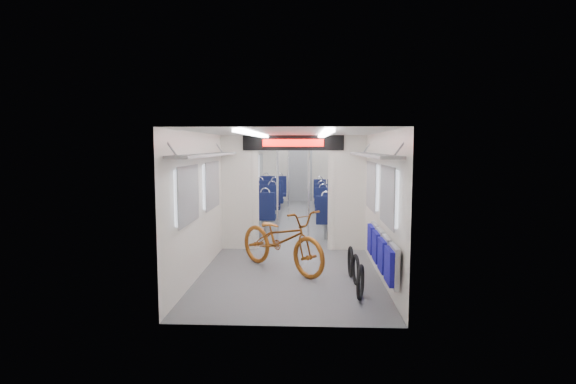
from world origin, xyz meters
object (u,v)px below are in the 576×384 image
object	(u,v)px
seat_bay_far_right	(328,195)
stanchion_near_right	(309,191)
stanchion_near_left	(277,189)
bicycle	(282,239)
seat_bay_near_right	(334,210)
seat_bay_near_left	(260,206)
stanchion_far_left	(289,180)
seat_bay_far_left	(270,192)
flip_bench	(381,251)
bike_hoop_c	(351,263)
stanchion_far_right	(309,178)
bike_hoop_b	(356,271)
bike_hoop_a	(360,284)

from	to	relation	value
seat_bay_far_right	stanchion_near_right	xyz separation A→B (m)	(-0.63, -4.89, 0.62)
seat_bay_far_right	stanchion_near_left	bearing A→B (deg)	-105.67
bicycle	seat_bay_near_right	world-z (taller)	seat_bay_near_right
seat_bay_near_left	stanchion_far_left	bearing A→B (deg)	59.44
seat_bay_near_left	stanchion_near_right	size ratio (longest dim) A/B	0.94
seat_bay_far_left	stanchion_far_left	distance (m)	2.25
flip_bench	bike_hoop_c	xyz separation A→B (m)	(-0.37, 0.66, -0.36)
stanchion_far_right	seat_bay_near_left	bearing A→B (deg)	-126.54
bike_hoop_b	bike_hoop_c	distance (m)	0.42
flip_bench	seat_bay_far_left	size ratio (longest dim) A/B	0.93
seat_bay_far_left	stanchion_far_right	world-z (taller)	stanchion_far_right
bike_hoop_b	stanchion_far_left	xyz separation A→B (m)	(-1.27, 5.93, 0.94)
bicycle	seat_bay_far_left	world-z (taller)	seat_bay_far_left
flip_bench	seat_bay_near_right	distance (m)	4.51
seat_bay_far_left	stanchion_far_right	size ratio (longest dim) A/B	0.99
flip_bench	stanchion_near_left	bearing A→B (deg)	117.66
seat_bay_near_left	flip_bench	bearing A→B (deg)	-65.41
bike_hoop_a	stanchion_near_right	world-z (taller)	stanchion_near_right
stanchion_far_right	seat_bay_far_left	bearing A→B (deg)	130.18
seat_bay_far_left	stanchion_near_right	xyz separation A→B (m)	(1.24, -5.20, 0.58)
seat_bay_near_right	stanchion_far_right	bearing A→B (deg)	105.00
flip_bench	seat_bay_near_left	distance (m)	5.50
bike_hoop_b	seat_bay_near_right	xyz separation A→B (m)	(-0.08, 4.25, 0.33)
bicycle	bike_hoop_b	bearing A→B (deg)	-77.97
bike_hoop_c	stanchion_near_right	distance (m)	2.63
seat_bay_far_right	stanchion_near_right	world-z (taller)	stanchion_near_right
seat_bay_far_right	stanchion_far_right	bearing A→B (deg)	-116.46
flip_bench	stanchion_far_right	xyz separation A→B (m)	(-1.02, 6.72, 0.57)
stanchion_near_left	stanchion_far_right	distance (m)	3.51
flip_bench	stanchion_near_left	world-z (taller)	stanchion_near_left
flip_bench	stanchion_far_right	distance (m)	6.82
seat_bay_near_left	stanchion_far_right	xyz separation A→B (m)	(1.27, 1.72, 0.60)
bike_hoop_c	flip_bench	bearing A→B (deg)	-60.32
bike_hoop_b	stanchion_far_right	size ratio (longest dim) A/B	0.20
flip_bench	seat_bay_near_right	size ratio (longest dim) A/B	1.02
bike_hoop_a	seat_bay_near_right	xyz separation A→B (m)	(-0.08, 4.93, 0.32)
bicycle	stanchion_near_right	distance (m)	2.18
bike_hoop_c	seat_bay_far_right	distance (m)	7.27
flip_bench	seat_bay_near_right	world-z (taller)	seat_bay_near_right
flip_bench	seat_bay_far_right	bearing A→B (deg)	93.03
flip_bench	stanchion_far_right	size ratio (longest dim) A/B	0.92
seat_bay_near_left	stanchion_near_right	world-z (taller)	stanchion_near_right
stanchion_near_right	stanchion_far_right	distance (m)	3.69
flip_bench	stanchion_far_right	world-z (taller)	stanchion_far_right
seat_bay_near_left	stanchion_far_right	size ratio (longest dim) A/B	0.94
seat_bay_far_left	stanchion_far_right	distance (m)	2.06
bicycle	flip_bench	distance (m)	1.80
bike_hoop_b	stanchion_near_left	world-z (taller)	stanchion_near_left
stanchion_far_left	seat_bay_far_left	bearing A→B (deg)	108.44
stanchion_near_left	bicycle	bearing A→B (deg)	-84.47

